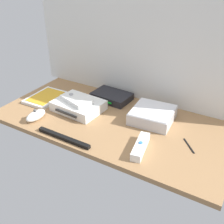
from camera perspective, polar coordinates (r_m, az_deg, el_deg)
name	(u,v)px	position (r cm, az deg, el deg)	size (l,w,h in cm)	color
ground_plane	(112,122)	(116.93, 0.00, -2.12)	(100.00, 48.00, 2.00)	#936D47
back_wall	(141,32)	(124.24, 6.01, 16.30)	(110.00, 1.20, 64.00)	silver
game_console	(78,106)	(123.66, -7.10, 1.28)	(21.99, 17.54, 4.40)	white
mini_computer	(153,115)	(116.24, 8.48, -0.60)	(18.30, 18.30, 5.30)	silver
game_case	(46,97)	(137.10, -13.70, 2.97)	(13.95, 19.25, 1.56)	white
network_router	(112,96)	(132.17, -0.07, 3.29)	(18.72, 13.20, 3.40)	black
remote_wand	(140,146)	(99.27, 5.98, -7.18)	(6.30, 15.21, 3.40)	white
remote_nunchuk	(36,115)	(120.19, -15.65, -0.70)	(5.00, 10.25, 5.10)	white
remote_classic_pad	(76,100)	(122.19, -7.45, 2.59)	(16.13, 11.94, 2.40)	white
sensor_bar	(64,138)	(106.08, -10.08, -5.32)	(24.00, 1.80, 1.40)	black
stylus_pen	(189,145)	(105.16, 15.82, -6.71)	(0.70, 0.70, 9.00)	black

